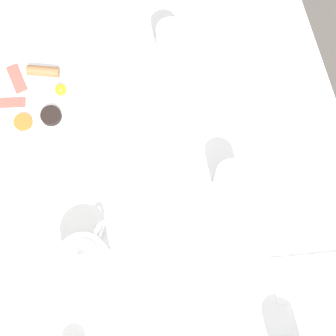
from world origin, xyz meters
name	(u,v)px	position (x,y,z in m)	size (l,w,h in m)	color
ground_plane	(168,221)	(0.00, 0.00, 0.00)	(8.00, 8.00, 0.00)	#4C4742
table	(168,177)	(0.00, 0.00, 0.70)	(0.97, 1.22, 0.77)	white
breakfast_plate	(36,98)	(0.30, -0.27, 0.77)	(0.29, 0.29, 0.04)	white
teapot_near	(85,259)	(0.24, 0.18, 0.81)	(0.13, 0.17, 0.12)	white
teacup_with_saucer_left	(64,13)	(0.19, -0.50, 0.79)	(0.14, 0.14, 0.06)	white
water_glass_tall	(229,179)	(-0.14, 0.07, 0.81)	(0.08, 0.08, 0.10)	white
water_glass_short	(170,40)	(-0.08, -0.34, 0.81)	(0.08, 0.08, 0.10)	white
napkin_folded	(310,278)	(-0.28, 0.34, 0.77)	(0.19, 0.13, 0.01)	white
fork_by_plate	(149,133)	(0.03, -0.11, 0.77)	(0.08, 0.17, 0.00)	silver
knife_by_plate	(234,4)	(-0.29, -0.44, 0.77)	(0.20, 0.08, 0.00)	silver
spoon_for_tea	(308,144)	(-0.37, 0.01, 0.77)	(0.15, 0.05, 0.00)	silver
fork_spare	(230,85)	(-0.22, -0.20, 0.77)	(0.16, 0.10, 0.00)	silver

